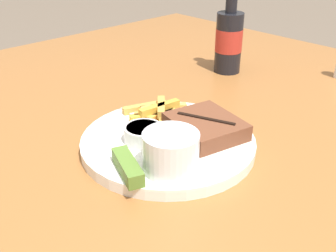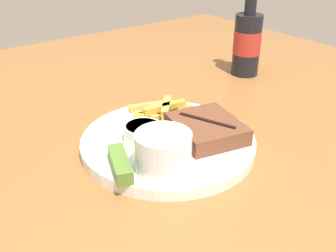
# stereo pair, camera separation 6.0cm
# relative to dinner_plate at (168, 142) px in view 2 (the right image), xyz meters

# --- Properties ---
(dining_table) EXTENTS (1.38, 1.41, 0.74)m
(dining_table) POSITION_rel_dinner_plate_xyz_m (0.00, 0.00, -0.07)
(dining_table) COLOR #935B2D
(dining_table) RESTS_ON ground_plane
(dinner_plate) EXTENTS (0.27, 0.27, 0.02)m
(dinner_plate) POSITION_rel_dinner_plate_xyz_m (0.00, 0.00, 0.00)
(dinner_plate) COLOR white
(dinner_plate) RESTS_ON dining_table
(steak_portion) EXTENTS (0.13, 0.12, 0.03)m
(steak_portion) POSITION_rel_dinner_plate_xyz_m (0.03, 0.05, 0.02)
(steak_portion) COLOR brown
(steak_portion) RESTS_ON dinner_plate
(fries_pile) EXTENTS (0.13, 0.11, 0.02)m
(fries_pile) POSITION_rel_dinner_plate_xyz_m (-0.06, 0.04, 0.02)
(fries_pile) COLOR gold
(fries_pile) RESTS_ON dinner_plate
(coleslaw_cup) EXTENTS (0.08, 0.08, 0.05)m
(coleslaw_cup) POSITION_rel_dinner_plate_xyz_m (0.07, -0.06, 0.04)
(coleslaw_cup) COLOR white
(coleslaw_cup) RESTS_ON dinner_plate
(dipping_sauce_cup) EXTENTS (0.06, 0.06, 0.02)m
(dipping_sauce_cup) POSITION_rel_dinner_plate_xyz_m (-0.02, -0.03, 0.02)
(dipping_sauce_cup) COLOR silver
(dipping_sauce_cup) RESTS_ON dinner_plate
(pickle_spear) EXTENTS (0.08, 0.05, 0.02)m
(pickle_spear) POSITION_rel_dinner_plate_xyz_m (0.03, -0.11, 0.02)
(pickle_spear) COLOR #567A2D
(pickle_spear) RESTS_ON dinner_plate
(fork_utensil) EXTENTS (0.13, 0.03, 0.00)m
(fork_utensil) POSITION_rel_dinner_plate_xyz_m (-0.07, 0.01, 0.01)
(fork_utensil) COLOR #B7B7BC
(fork_utensil) RESTS_ON dinner_plate
(knife_utensil) EXTENTS (0.08, 0.16, 0.01)m
(knife_utensil) POSITION_rel_dinner_plate_xyz_m (-0.01, 0.03, 0.01)
(knife_utensil) COLOR #B7B7BC
(knife_utensil) RESTS_ON dinner_plate
(beer_bottle) EXTENTS (0.06, 0.06, 0.22)m
(beer_bottle) POSITION_rel_dinner_plate_xyz_m (-0.16, 0.34, 0.07)
(beer_bottle) COLOR black
(beer_bottle) RESTS_ON dining_table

